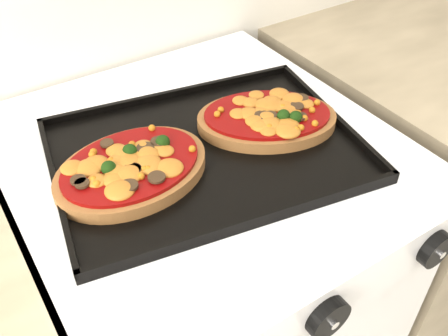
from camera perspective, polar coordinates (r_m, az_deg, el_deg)
stove at (r=1.13m, az=-2.27°, el=-15.56°), size 0.60×0.60×0.91m
control_panel at (r=0.67m, az=11.37°, el=-14.79°), size 0.60×0.02×0.09m
knob_center at (r=0.66m, az=11.80°, el=-16.43°), size 0.06×0.02×0.06m
knob_right at (r=0.77m, az=23.00°, el=-8.55°), size 0.06×0.02×0.06m
baking_tray at (r=0.76m, az=-2.05°, el=2.15°), size 0.51×0.41×0.02m
pizza_left at (r=0.72m, az=-10.54°, el=0.07°), size 0.24×0.18×0.03m
pizza_right at (r=0.81m, az=4.93°, el=5.79°), size 0.27×0.24×0.03m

